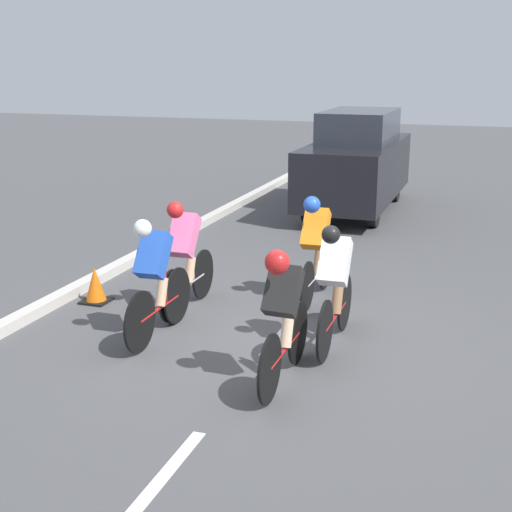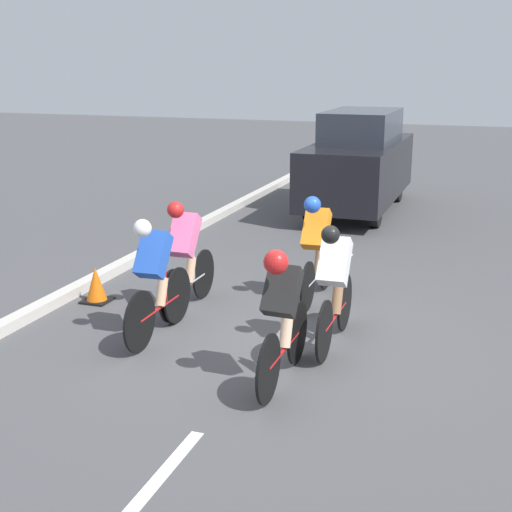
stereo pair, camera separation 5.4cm
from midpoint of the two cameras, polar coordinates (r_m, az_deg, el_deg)
ground_plane at (r=8.48m, az=1.47°, el=-6.76°), size 60.00×60.00×0.00m
lane_stripe_near at (r=6.00m, az=-7.56°, el=-16.92°), size 0.12×1.40×0.01m
lane_stripe_mid at (r=8.67m, az=1.90°, el=-6.24°), size 0.12×1.40×0.01m
lane_stripe_far at (r=11.60m, az=6.57°, el=-0.67°), size 0.12×1.40×0.01m
curb at (r=10.00m, az=-15.94°, el=-3.44°), size 0.20×26.94×0.14m
cyclist_black at (r=7.09m, az=1.96°, el=-4.48°), size 0.33×1.69×1.48m
cyclist_orange at (r=9.62m, az=4.64°, el=0.87°), size 0.33×1.66×1.50m
cyclist_blue at (r=8.37m, az=-8.24°, el=-1.64°), size 0.33×1.70×1.50m
cyclist_white at (r=8.10m, az=6.13°, el=-2.17°), size 0.33×1.71×1.49m
cyclist_pink at (r=9.25m, az=-5.89°, el=0.20°), size 0.32×1.69×1.51m
support_car at (r=15.65m, az=7.95°, el=7.50°), size 1.70×4.59×2.15m
traffic_cone at (r=9.95m, az=-12.88°, el=-2.32°), size 0.36×0.36×0.49m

